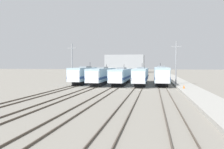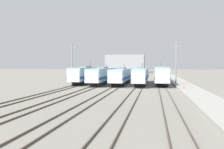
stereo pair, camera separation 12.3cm
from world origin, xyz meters
name	(u,v)px [view 2 (the right image)]	position (x,y,z in m)	size (l,w,h in m)	color
ground_plane	(115,88)	(0.00, 0.00, 0.00)	(400.00, 400.00, 0.00)	gray
rail_pair_far_left	(71,87)	(-9.04, 0.00, 0.07)	(1.50, 120.00, 0.15)	#4C4238
rail_pair_center_left	(92,87)	(-4.52, 0.00, 0.07)	(1.51, 120.00, 0.15)	#4C4238
rail_pair_center	(115,88)	(0.00, 0.00, 0.07)	(1.51, 120.00, 0.15)	#4C4238
rail_pair_center_right	(138,88)	(4.52, 0.00, 0.07)	(1.51, 120.00, 0.15)	#4C4238
rail_pair_far_right	(163,89)	(9.04, 0.00, 0.07)	(1.50, 120.00, 0.15)	#4C4238
locomotive_far_left	(85,75)	(-9.04, 9.36, 2.18)	(3.05, 17.18, 5.27)	#232326
locomotive_center_left	(102,75)	(-4.52, 8.49, 2.10)	(3.04, 18.96, 4.72)	#232326
locomotive_center	(121,76)	(0.00, 8.74, 2.04)	(3.09, 18.51, 4.64)	#232326
locomotive_center_right	(141,75)	(4.52, 9.10, 2.10)	(2.82, 19.66, 5.02)	#232326
locomotive_far_right	(161,75)	(9.04, 10.55, 2.22)	(3.05, 19.58, 5.04)	#232326
catenary_tower_left	(72,63)	(-11.47, 7.02, 5.02)	(2.06, 0.29, 9.60)	gray
catenary_tower_right	(176,63)	(12.08, 7.02, 5.02)	(2.06, 0.29, 9.60)	gray
platform	(189,89)	(13.71, 0.00, 0.20)	(4.00, 120.00, 0.40)	#A8A59E
traffic_cone	(184,87)	(12.60, -1.71, 0.73)	(0.32, 0.32, 0.65)	orange
depot_building	(126,64)	(-10.37, 96.32, 5.43)	(23.62, 15.14, 10.86)	#9EA3A8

